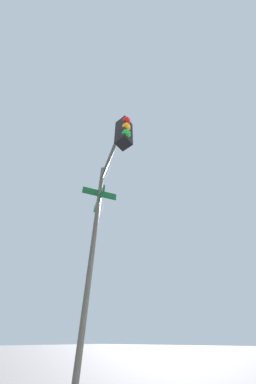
% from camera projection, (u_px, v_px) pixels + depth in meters
% --- Properties ---
extents(traffic_signal_near, '(1.61, 2.44, 5.31)m').
position_uv_depth(traffic_signal_near, '(108.00, 187.00, 4.26)').
color(traffic_signal_near, '#474C47').
rests_on(traffic_signal_near, ground_plane).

